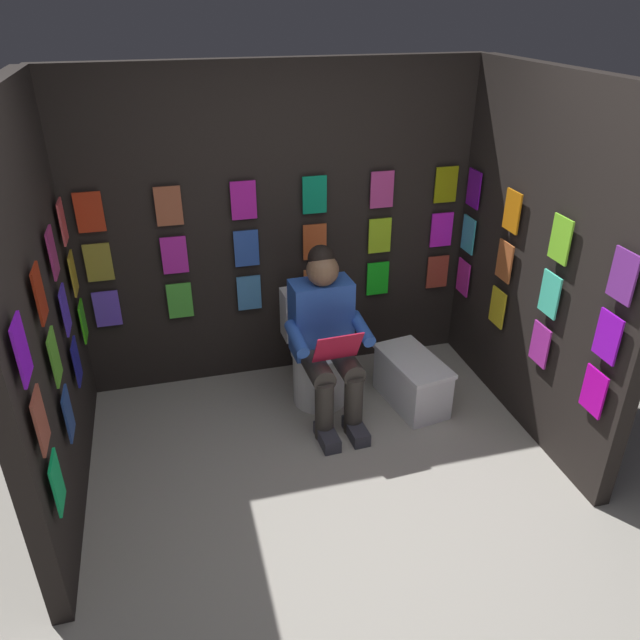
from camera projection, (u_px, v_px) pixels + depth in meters
name	position (u px, v px, depth m)	size (l,w,h in m)	color
ground_plane	(360.00, 559.00, 3.18)	(30.00, 30.00, 0.00)	#9E998E
display_wall_back	(278.00, 229.00, 4.32)	(2.90, 0.14, 2.24)	black
display_wall_left	(540.00, 262.00, 3.79)	(0.14, 1.92, 2.24)	black
display_wall_right	(39.00, 318.00, 3.14)	(0.14, 1.92, 2.24)	black
toilet	(317.00, 355.00, 4.33)	(0.41, 0.56, 0.77)	white
person_reading	(327.00, 337.00, 4.01)	(0.54, 0.70, 1.19)	blue
comic_longbox_near	(412.00, 381.00, 4.30)	(0.41, 0.64, 0.36)	silver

